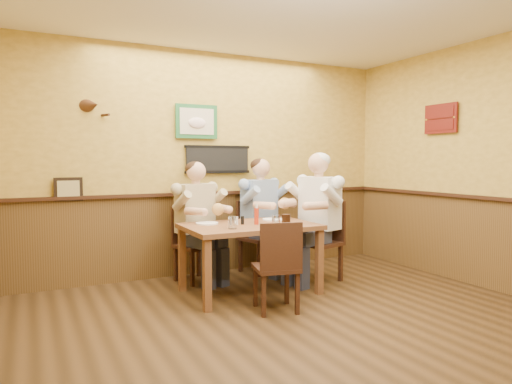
% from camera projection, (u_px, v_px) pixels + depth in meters
% --- Properties ---
extents(room, '(5.02, 5.03, 2.81)m').
position_uv_depth(room, '(327.00, 130.00, 3.78)').
color(room, black).
rests_on(room, ground).
extents(dining_table, '(1.40, 0.90, 0.75)m').
position_uv_depth(dining_table, '(250.00, 233.00, 4.93)').
color(dining_table, brown).
rests_on(dining_table, ground).
extents(chair_back_left, '(0.51, 0.51, 0.90)m').
position_uv_depth(chair_back_left, '(195.00, 244.00, 5.41)').
color(chair_back_left, '#381E12').
rests_on(chair_back_left, ground).
extents(chair_back_right, '(0.53, 0.53, 0.92)m').
position_uv_depth(chair_back_right, '(259.00, 237.00, 5.86)').
color(chair_back_right, '#381E12').
rests_on(chair_back_right, ground).
extents(chair_right_end, '(0.54, 0.54, 0.96)m').
position_uv_depth(chair_right_end, '(319.00, 241.00, 5.42)').
color(chair_right_end, '#381E12').
rests_on(chair_right_end, ground).
extents(chair_near_side, '(0.48, 0.48, 0.87)m').
position_uv_depth(chair_near_side, '(276.00, 265.00, 4.35)').
color(chair_near_side, '#381E12').
rests_on(chair_near_side, ground).
extents(diner_tan_shirt, '(0.73, 0.73, 1.28)m').
position_uv_depth(diner_tan_shirt, '(195.00, 228.00, 5.39)').
color(diner_tan_shirt, '#C7B689').
rests_on(diner_tan_shirt, ground).
extents(diner_blue_polo, '(0.75, 0.75, 1.31)m').
position_uv_depth(diner_blue_polo, '(259.00, 221.00, 5.85)').
color(diner_blue_polo, '#7F98BF').
rests_on(diner_blue_polo, ground).
extents(diner_white_elder, '(0.77, 0.77, 1.37)m').
position_uv_depth(diner_white_elder, '(319.00, 224.00, 5.41)').
color(diner_white_elder, white).
rests_on(diner_white_elder, ground).
extents(water_glass_left, '(0.09, 0.09, 0.13)m').
position_uv_depth(water_glass_left, '(232.00, 222.00, 4.59)').
color(water_glass_left, silver).
rests_on(water_glass_left, dining_table).
extents(water_glass_mid, '(0.10, 0.10, 0.12)m').
position_uv_depth(water_glass_mid, '(276.00, 221.00, 4.71)').
color(water_glass_mid, silver).
rests_on(water_glass_mid, dining_table).
extents(cola_tumbler, '(0.11, 0.11, 0.12)m').
position_uv_depth(cola_tumbler, '(286.00, 220.00, 4.81)').
color(cola_tumbler, black).
rests_on(cola_tumbler, dining_table).
extents(hot_sauce_bottle, '(0.06, 0.06, 0.20)m').
position_uv_depth(hot_sauce_bottle, '(256.00, 215.00, 4.89)').
color(hot_sauce_bottle, red).
rests_on(hot_sauce_bottle, dining_table).
extents(salt_shaker, '(0.04, 0.04, 0.09)m').
position_uv_depth(salt_shaker, '(237.00, 221.00, 4.87)').
color(salt_shaker, silver).
rests_on(salt_shaker, dining_table).
extents(pepper_shaker, '(0.05, 0.05, 0.09)m').
position_uv_depth(pepper_shaker, '(242.00, 220.00, 4.90)').
color(pepper_shaker, black).
rests_on(pepper_shaker, dining_table).
extents(plate_far_left, '(0.32, 0.32, 0.02)m').
position_uv_depth(plate_far_left, '(207.00, 223.00, 4.93)').
color(plate_far_left, white).
rests_on(plate_far_left, dining_table).
extents(plate_far_right, '(0.27, 0.27, 0.02)m').
position_uv_depth(plate_far_right, '(273.00, 219.00, 5.25)').
color(plate_far_right, white).
rests_on(plate_far_right, dining_table).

